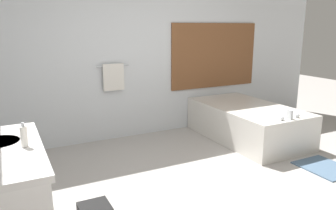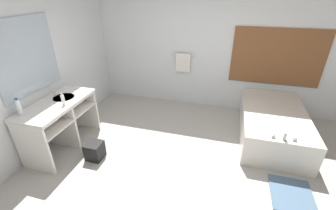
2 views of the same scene
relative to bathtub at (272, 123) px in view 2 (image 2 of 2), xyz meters
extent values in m
plane|color=#A8A39E|center=(-1.55, -1.26, -0.29)|extent=(16.00, 16.00, 0.00)
cube|color=silver|center=(-1.55, 0.97, 1.06)|extent=(7.40, 0.06, 2.70)
cube|color=brown|center=(0.00, 0.92, 0.94)|extent=(1.70, 0.02, 1.10)
cylinder|color=silver|center=(-1.85, 0.90, 0.86)|extent=(0.50, 0.02, 0.02)
cube|color=silver|center=(-1.85, 0.89, 0.69)|extent=(0.32, 0.04, 0.40)
cube|color=silver|center=(-3.78, -1.26, 1.06)|extent=(0.06, 7.40, 2.70)
cube|color=#A3B2C1|center=(-3.74, -1.23, 1.25)|extent=(0.02, 1.10, 1.10)
cube|color=white|center=(-3.42, -1.23, 0.53)|extent=(0.63, 1.27, 0.05)
cube|color=white|center=(-3.42, -1.23, 0.29)|extent=(0.60, 1.21, 0.02)
cylinder|color=white|center=(-3.42, -1.04, 0.48)|extent=(0.34, 0.34, 0.15)
cube|color=white|center=(-3.42, -1.85, 0.11)|extent=(0.58, 0.04, 0.79)
cube|color=white|center=(-3.42, -1.23, 0.11)|extent=(0.58, 0.04, 0.79)
cube|color=white|center=(-3.42, -0.62, 0.11)|extent=(0.58, 0.04, 0.79)
cylinder|color=silver|center=(-3.38, -1.55, 0.36)|extent=(0.13, 0.35, 0.13)
cylinder|color=silver|center=(-3.38, -0.91, 0.36)|extent=(0.13, 0.35, 0.13)
cylinder|color=silver|center=(-3.60, -1.04, 0.56)|extent=(0.04, 0.04, 0.02)
cylinder|color=silver|center=(-3.60, -1.04, 0.65)|extent=(0.02, 0.02, 0.16)
cube|color=silver|center=(-3.56, -1.04, 0.72)|extent=(0.07, 0.01, 0.01)
cube|color=silver|center=(0.00, 0.00, -0.03)|extent=(1.05, 1.86, 0.53)
ellipsoid|color=white|center=(0.00, 0.00, 0.09)|extent=(0.76, 1.34, 0.30)
cube|color=silver|center=(0.00, -0.83, 0.30)|extent=(0.04, 0.07, 0.12)
sphere|color=silver|center=(-0.14, -0.83, 0.27)|extent=(0.06, 0.06, 0.06)
sphere|color=silver|center=(0.14, -0.83, 0.27)|extent=(0.06, 0.06, 0.06)
cylinder|color=white|center=(-3.62, -1.69, 0.67)|extent=(0.07, 0.07, 0.24)
cylinder|color=#1E4CA8|center=(-3.62, -1.69, 0.80)|extent=(0.04, 0.04, 0.02)
cylinder|color=white|center=(-3.23, -1.27, 0.63)|extent=(0.05, 0.05, 0.16)
cylinder|color=silver|center=(-3.23, -1.27, 0.73)|extent=(0.02, 0.02, 0.03)
cube|color=black|center=(-2.77, -1.37, -0.15)|extent=(0.25, 0.25, 0.28)
cube|color=slate|center=(0.14, -1.33, -0.28)|extent=(0.53, 0.62, 0.02)
camera|label=1|loc=(-3.33, -3.81, 1.43)|focal=35.00mm
camera|label=2|loc=(-0.89, -3.77, 2.16)|focal=24.00mm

